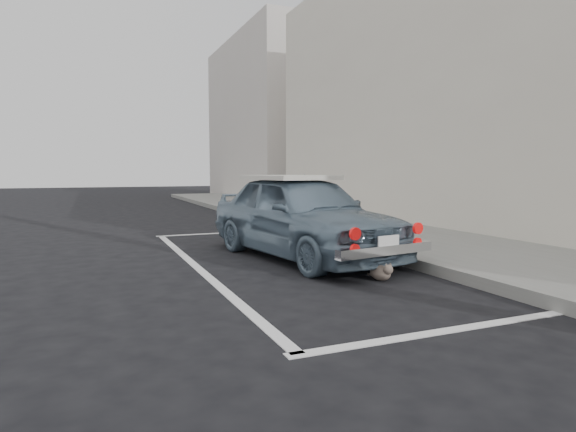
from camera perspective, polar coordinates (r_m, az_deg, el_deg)
name	(u,v)px	position (r m, az deg, el deg)	size (l,w,h in m)	color
ground	(367,321)	(4.49, 9.34, -12.17)	(80.00, 80.00, 0.00)	black
sidewalk	(476,254)	(7.96, 21.34, -4.22)	(2.80, 40.00, 0.15)	slate
shop_building	(525,69)	(11.70, 26.30, 15.34)	(3.50, 18.00, 7.00)	beige
building_far	(265,119)	(25.29, -2.70, 11.36)	(3.50, 10.00, 8.00)	beige
pline_rear	(449,330)	(4.40, 18.58, -12.72)	(3.00, 0.12, 0.01)	silver
pline_front	(227,233)	(10.59, -7.28, -1.99)	(3.00, 0.12, 0.01)	silver
pline_side	(197,267)	(6.90, -10.73, -5.98)	(0.12, 7.00, 0.01)	silver
retro_coupe	(302,215)	(7.48, 1.67, 0.13)	(2.13, 4.07, 1.32)	slate
cat	(381,272)	(6.07, 11.01, -6.50)	(0.24, 0.46, 0.24)	#655A4D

